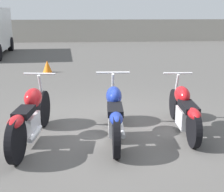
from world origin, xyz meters
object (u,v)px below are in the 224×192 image
(motorcycle_slot_2, at_px, (184,110))
(motorcycle_slot_1, at_px, (114,113))
(motorcycle_slot_0, at_px, (30,117))
(traffic_cone_near, at_px, (47,66))

(motorcycle_slot_2, bearing_deg, motorcycle_slot_1, -168.72)
(motorcycle_slot_0, bearing_deg, traffic_cone_near, 101.67)
(motorcycle_slot_0, relative_size, motorcycle_slot_2, 1.10)
(motorcycle_slot_1, relative_size, motorcycle_slot_2, 1.10)
(motorcycle_slot_1, relative_size, traffic_cone_near, 5.13)
(motorcycle_slot_0, relative_size, motorcycle_slot_1, 1.00)
(motorcycle_slot_2, bearing_deg, motorcycle_slot_0, -171.55)
(motorcycle_slot_2, height_order, traffic_cone_near, motorcycle_slot_2)
(motorcycle_slot_0, height_order, traffic_cone_near, motorcycle_slot_0)
(traffic_cone_near, bearing_deg, motorcycle_slot_2, -61.05)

